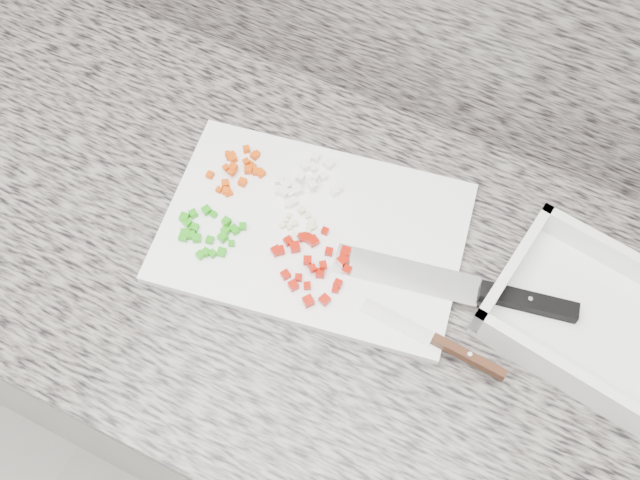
# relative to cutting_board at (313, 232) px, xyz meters

# --- Properties ---
(cabinet) EXTENTS (3.92, 0.62, 0.86)m
(cabinet) POSITION_rel_cutting_board_xyz_m (-0.04, -0.04, -0.48)
(cabinet) COLOR beige
(cabinet) RESTS_ON ground
(countertop) EXTENTS (3.96, 0.64, 0.04)m
(countertop) POSITION_rel_cutting_board_xyz_m (-0.04, -0.04, -0.03)
(countertop) COLOR slate
(countertop) RESTS_ON cabinet
(cutting_board) EXTENTS (0.45, 0.34, 0.01)m
(cutting_board) POSITION_rel_cutting_board_xyz_m (0.00, 0.00, 0.00)
(cutting_board) COLOR white
(cutting_board) RESTS_ON countertop
(carrot_pile) EXTENTS (0.08, 0.09, 0.02)m
(carrot_pile) POSITION_rel_cutting_board_xyz_m (-0.14, 0.04, 0.01)
(carrot_pile) COLOR #CE4204
(carrot_pile) RESTS_ON cutting_board
(onion_pile) EXTENTS (0.10, 0.10, 0.02)m
(onion_pile) POSITION_rel_cutting_board_xyz_m (-0.04, 0.06, 0.01)
(onion_pile) COLOR white
(onion_pile) RESTS_ON cutting_board
(green_pepper_pile) EXTENTS (0.09, 0.08, 0.02)m
(green_pepper_pile) POSITION_rel_cutting_board_xyz_m (-0.13, -0.07, 0.01)
(green_pepper_pile) COLOR #1E970D
(green_pepper_pile) RESTS_ON cutting_board
(red_pepper_pile) EXTENTS (0.11, 0.12, 0.02)m
(red_pepper_pile) POSITION_rel_cutting_board_xyz_m (0.02, -0.05, 0.01)
(red_pepper_pile) COLOR #A40E02
(red_pepper_pile) RESTS_ON cutting_board
(garlic_pile) EXTENTS (0.05, 0.06, 0.01)m
(garlic_pile) POSITION_rel_cutting_board_xyz_m (-0.02, 0.00, 0.01)
(garlic_pile) COLOR beige
(garlic_pile) RESTS_ON cutting_board
(chef_knife) EXTENTS (0.32, 0.09, 0.02)m
(chef_knife) POSITION_rel_cutting_board_xyz_m (0.25, 0.01, 0.01)
(chef_knife) COLOR #B8BABF
(chef_knife) RESTS_ON cutting_board
(paring_knife) EXTENTS (0.20, 0.03, 0.02)m
(paring_knife) POSITION_rel_cutting_board_xyz_m (0.23, -0.08, 0.01)
(paring_knife) COLOR #B8BABF
(paring_knife) RESTS_ON cutting_board
(tray) EXTENTS (0.30, 0.24, 0.06)m
(tray) POSITION_rel_cutting_board_xyz_m (0.39, 0.03, 0.01)
(tray) COLOR white
(tray) RESTS_ON countertop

